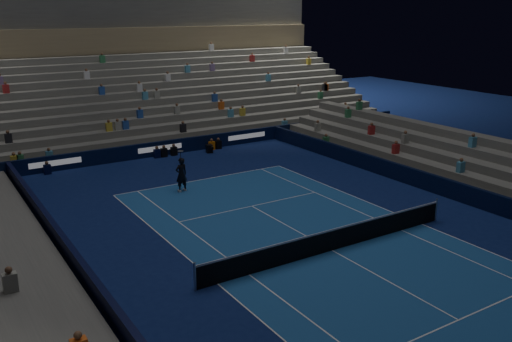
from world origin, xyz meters
name	(u,v)px	position (x,y,z in m)	size (l,w,h in m)	color
ground	(332,251)	(0.00, 0.00, 0.00)	(90.00, 90.00, 0.00)	#0D1A50
court_surface	(332,250)	(0.00, 0.00, 0.01)	(10.97, 23.77, 0.01)	#1A4E93
sponsor_barrier_far	(159,149)	(0.00, 18.50, 0.50)	(44.00, 0.25, 1.00)	black
sponsor_barrier_east	(480,199)	(9.70, 0.00, 0.50)	(0.25, 37.00, 1.00)	black
sponsor_barrier_west	(104,303)	(-9.70, 0.00, 0.50)	(0.25, 37.00, 1.00)	black
grandstand_main	(112,91)	(0.00, 27.90, 3.38)	(44.00, 15.20, 11.20)	#63645F
tennis_net	(333,239)	(0.00, 0.00, 0.50)	(12.90, 0.10, 1.10)	#B2B2B7
tennis_player	(181,175)	(-2.01, 10.56, 0.97)	(0.71, 0.46, 1.94)	black
broadcast_camera	(209,149)	(3.30, 17.37, 0.29)	(0.54, 0.93, 0.56)	black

